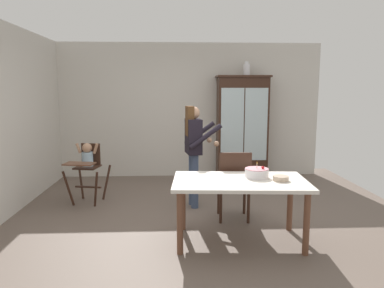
{
  "coord_description": "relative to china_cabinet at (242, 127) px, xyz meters",
  "views": [
    {
      "loc": [
        -0.29,
        -4.69,
        1.76
      ],
      "look_at": [
        -0.03,
        0.7,
        0.95
      ],
      "focal_mm": 33.5,
      "sensor_mm": 36.0,
      "label": 1
    }
  ],
  "objects": [
    {
      "name": "ground_plane",
      "position": [
        -1.05,
        -2.37,
        -1.03
      ],
      "size": [
        6.24,
        6.24,
        0.0
      ],
      "primitive_type": "plane",
      "color": "#66564C"
    },
    {
      "name": "dining_chair_far_side",
      "position": [
        -0.55,
        -2.42,
        -0.47
      ],
      "size": [
        0.46,
        0.46,
        0.96
      ],
      "rotation": [
        0.0,
        0.0,
        3.1
      ],
      "color": "#382116",
      "rests_on": "ground_plane"
    },
    {
      "name": "high_chair_with_toddler",
      "position": [
        -2.71,
        -1.5,
        -0.38
      ],
      "size": [
        0.67,
        0.76,
        0.95
      ],
      "rotation": [
        0.0,
        0.0,
        -0.18
      ],
      "color": "#382116",
      "rests_on": "ground_plane"
    },
    {
      "name": "dining_table",
      "position": [
        -0.59,
        -3.07,
        -0.38
      ],
      "size": [
        1.59,
        0.98,
        0.74
      ],
      "color": "silver",
      "rests_on": "ground_plane"
    },
    {
      "name": "serving_bowl",
      "position": [
        -0.14,
        -3.13,
        -0.26
      ],
      "size": [
        0.18,
        0.18,
        0.05
      ],
      "primitive_type": "cylinder",
      "color": "#C6AD93",
      "rests_on": "dining_table"
    },
    {
      "name": "adult_person",
      "position": [
        -1.06,
        -1.76,
        -0.06
      ],
      "size": [
        0.56,
        0.54,
        1.53
      ],
      "rotation": [
        0.0,
        0.0,
        1.73
      ],
      "color": "#3D4C6B",
      "rests_on": "ground_plane"
    },
    {
      "name": "wall_back",
      "position": [
        -1.05,
        0.26,
        0.32
      ],
      "size": [
        5.32,
        0.06,
        2.7
      ],
      "primitive_type": "cube",
      "color": "beige",
      "rests_on": "ground_plane"
    },
    {
      "name": "birthday_cake",
      "position": [
        -0.37,
        -2.96,
        -0.23
      ],
      "size": [
        0.28,
        0.28,
        0.19
      ],
      "color": "white",
      "rests_on": "dining_table"
    },
    {
      "name": "china_cabinet",
      "position": [
        0.0,
        0.0,
        0.0
      ],
      "size": [
        1.04,
        0.48,
        2.05
      ],
      "color": "#382116",
      "rests_on": "ground_plane"
    },
    {
      "name": "ceramic_vase",
      "position": [
        0.07,
        0.0,
        1.14
      ],
      "size": [
        0.13,
        0.13,
        0.27
      ],
      "color": "white",
      "rests_on": "china_cabinet"
    }
  ]
}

